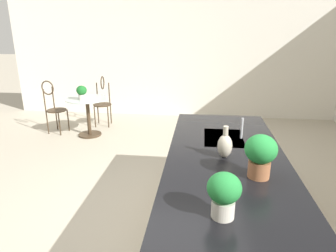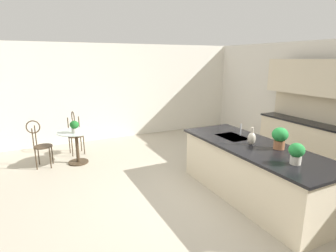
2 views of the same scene
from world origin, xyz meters
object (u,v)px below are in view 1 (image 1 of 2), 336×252
(bistro_table, at_px, (88,113))
(potted_plant_on_table, at_px, (82,92))
(chair_near_window, at_px, (54,104))
(potted_plant_counter_far, at_px, (224,192))
(potted_plant_counter_near, at_px, (261,153))
(chair_by_island, at_px, (103,99))
(vase_on_counter, at_px, (225,145))

(bistro_table, height_order, potted_plant_on_table, potted_plant_on_table)
(chair_near_window, distance_m, potted_plant_counter_far, 4.94)
(bistro_table, relative_size, potted_plant_counter_far, 2.75)
(potted_plant_counter_near, relative_size, potted_plant_counter_far, 1.18)
(chair_near_window, bearing_deg, potted_plant_counter_near, 45.42)
(chair_near_window, height_order, chair_by_island, same)
(potted_plant_counter_near, height_order, potted_plant_counter_far, potted_plant_counter_near)
(chair_by_island, height_order, potted_plant_counter_far, potted_plant_counter_far)
(potted_plant_on_table, xyz_separation_m, potted_plant_counter_near, (3.06, 2.65, 0.22))
(chair_by_island, relative_size, potted_plant_counter_far, 3.58)
(bistro_table, distance_m, potted_plant_on_table, 0.47)
(chair_by_island, bearing_deg, potted_plant_on_table, -6.76)
(chair_by_island, distance_m, potted_plant_on_table, 0.90)
(bistro_table, height_order, potted_plant_counter_far, potted_plant_counter_far)
(chair_near_window, distance_m, potted_plant_counter_near, 4.74)
(bistro_table, height_order, chair_by_island, chair_by_island)
(bistro_table, bearing_deg, potted_plant_counter_far, 31.66)
(potted_plant_counter_far, bearing_deg, vase_on_counter, 175.82)
(bistro_table, xyz_separation_m, chair_by_island, (-0.70, 0.06, 0.13))
(potted_plant_counter_far, height_order, vase_on_counter, potted_plant_counter_far)
(bistro_table, distance_m, chair_by_island, 0.71)
(chair_near_window, height_order, potted_plant_counter_far, potted_plant_counter_far)
(bistro_table, xyz_separation_m, potted_plant_counter_near, (3.20, 2.62, 0.67))
(chair_near_window, bearing_deg, potted_plant_counter_far, 38.36)
(chair_near_window, relative_size, potted_plant_counter_far, 3.58)
(bistro_table, bearing_deg, vase_on_counter, 39.85)
(chair_near_window, bearing_deg, vase_on_counter, 46.53)
(chair_near_window, relative_size, potted_plant_counter_near, 3.04)
(potted_plant_on_table, bearing_deg, potted_plant_counter_far, 33.01)
(chair_by_island, height_order, potted_plant_on_table, chair_by_island)
(vase_on_counter, bearing_deg, bistro_table, -140.15)
(bistro_table, height_order, vase_on_counter, vase_on_counter)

